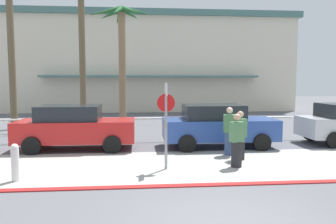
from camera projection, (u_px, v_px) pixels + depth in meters
ground_plane at (170, 135)px, 16.06m from camera, size 80.00×80.00×0.00m
sidewalk_strip at (187, 165)px, 10.31m from camera, size 44.00×4.00×0.02m
curb_paint at (199, 185)px, 8.32m from camera, size 44.00×0.24×0.03m
building_backdrop at (149, 64)px, 32.30m from camera, size 25.81×11.04×8.52m
rail_fence at (173, 122)px, 14.49m from camera, size 27.53×0.08×1.04m
stop_sign_bike_lane at (166, 113)px, 9.69m from camera, size 0.52×0.56×2.56m
bollard_2 at (15, 162)px, 8.61m from camera, size 0.20×0.20×1.00m
palm_tree_1 at (9, 10)px, 17.58m from camera, size 3.54×3.33×8.93m
palm_tree_2 at (81, 17)px, 19.01m from camera, size 3.50×3.58×8.26m
palm_tree_3 at (122, 38)px, 16.81m from camera, size 3.22×3.10×6.40m
car_red_1 at (75, 127)px, 12.69m from camera, size 4.40×2.02×1.69m
car_blue_2 at (218, 125)px, 13.12m from camera, size 4.40×2.02×1.69m
pedestrian_0 at (240, 138)px, 10.97m from camera, size 0.42×0.47×1.63m
pedestrian_1 at (229, 133)px, 11.66m from camera, size 0.42×0.35×1.71m
pedestrian_2 at (237, 143)px, 10.02m from camera, size 0.45×0.38×1.64m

